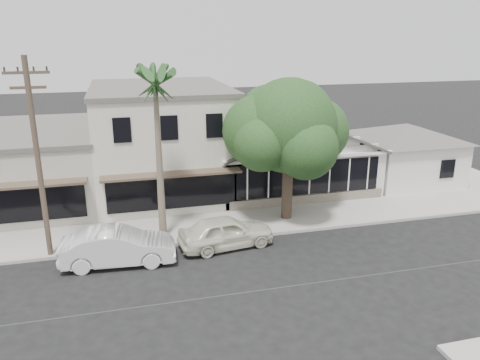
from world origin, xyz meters
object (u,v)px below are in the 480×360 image
object	(u,v)px
utility_pole	(37,156)
car_0	(226,232)
car_1	(118,247)
shade_tree	(287,128)

from	to	relation	value
utility_pole	car_0	size ratio (longest dim) A/B	1.98
car_0	car_1	xyz separation A→B (m)	(-5.00, -0.48, 0.05)
utility_pole	car_0	bearing A→B (deg)	-6.68
shade_tree	car_0	bearing A→B (deg)	-145.22
utility_pole	car_1	bearing A→B (deg)	-25.10
utility_pole	car_1	xyz separation A→B (m)	(3.05, -1.43, -3.97)
utility_pole	shade_tree	bearing A→B (deg)	8.41
utility_pole	shade_tree	size ratio (longest dim) A/B	1.17
utility_pole	shade_tree	world-z (taller)	utility_pole
car_1	utility_pole	bearing A→B (deg)	68.87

